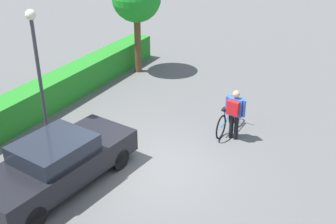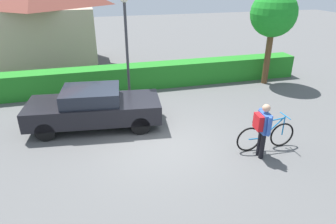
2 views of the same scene
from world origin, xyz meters
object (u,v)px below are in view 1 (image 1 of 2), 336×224
person_rider (235,111)px  bicycle (227,119)px  parked_car_near (58,162)px  street_lamp (37,61)px

person_rider → bicycle: bearing=41.0°
parked_car_near → street_lamp: bearing=49.4°
parked_car_near → person_rider: 5.26m
parked_car_near → bicycle: bearing=-30.2°
bicycle → street_lamp: size_ratio=0.45×
parked_car_near → bicycle: (4.66, -2.72, -0.28)m
parked_car_near → street_lamp: street_lamp is taller
parked_car_near → street_lamp: size_ratio=1.09×
person_rider → street_lamp: street_lamp is taller
parked_car_near → street_lamp: 2.87m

